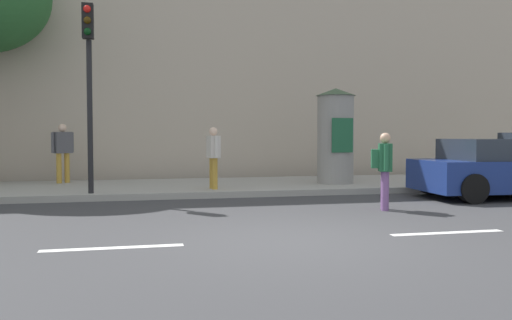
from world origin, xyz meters
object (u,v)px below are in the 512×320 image
traffic_light (89,67)px  pedestrian_in_red_top (213,153)px  pedestrian_in_light_jacket (384,165)px  parked_car_blue (507,169)px  poster_column (335,135)px  pedestrian_in_dark_shirt (62,148)px

traffic_light → pedestrian_in_red_top: 3.45m
pedestrian_in_light_jacket → pedestrian_in_red_top: pedestrian_in_red_top is taller
pedestrian_in_red_top → parked_car_blue: pedestrian_in_red_top is taller
poster_column → pedestrian_in_dark_shirt: size_ratio=1.59×
poster_column → parked_car_blue: poster_column is taller
traffic_light → poster_column: (6.24, 1.25, -1.50)m
pedestrian_in_light_jacket → parked_car_blue: (3.74, 1.25, -0.21)m
traffic_light → poster_column: size_ratio=1.62×
pedestrian_in_light_jacket → pedestrian_in_dark_shirt: bearing=139.0°
poster_column → pedestrian_in_dark_shirt: poster_column is taller
parked_car_blue → traffic_light: bearing=170.6°
traffic_light → pedestrian_in_dark_shirt: traffic_light is taller
traffic_light → parked_car_blue: size_ratio=0.96×
pedestrian_in_light_jacket → poster_column: bearing=81.8°
pedestrian_in_light_jacket → pedestrian_in_red_top: (-2.84, 3.27, 0.14)m
traffic_light → pedestrian_in_red_top: traffic_light is taller
parked_car_blue → pedestrian_in_light_jacket: bearing=-161.5°
poster_column → parked_car_blue: 4.29m
pedestrian_in_dark_shirt → pedestrian_in_red_top: bearing=-33.4°
pedestrian_in_light_jacket → pedestrian_in_dark_shirt: 8.78m
poster_column → pedestrian_in_dark_shirt: 7.41m
traffic_light → pedestrian_in_dark_shirt: bearing=108.0°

